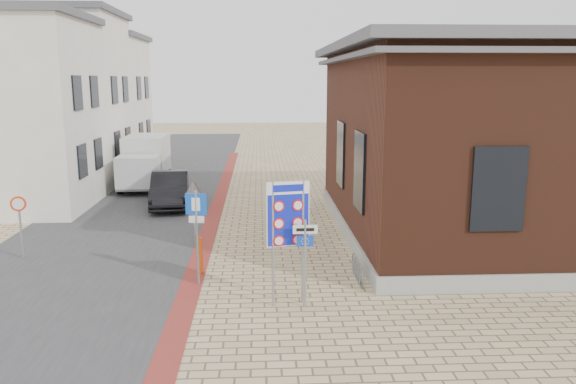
{
  "coord_description": "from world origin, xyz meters",
  "views": [
    {
      "loc": [
        -0.09,
        -12.76,
        5.56
      ],
      "look_at": [
        0.77,
        3.85,
        2.2
      ],
      "focal_mm": 35.0,
      "sensor_mm": 36.0,
      "label": 1
    }
  ],
  "objects_px": {
    "essen_sign": "(305,250)",
    "parking_sign": "(197,221)",
    "border_sign": "(288,216)",
    "box_truck": "(145,161)",
    "sedan": "(170,189)",
    "bollard": "(201,256)"
  },
  "relations": [
    {
      "from": "essen_sign",
      "to": "box_truck",
      "type": "bearing_deg",
      "value": 112.9
    },
    {
      "from": "sedan",
      "to": "box_truck",
      "type": "distance_m",
      "value": 4.87
    },
    {
      "from": "sedan",
      "to": "parking_sign",
      "type": "distance_m",
      "value": 10.24
    },
    {
      "from": "border_sign",
      "to": "box_truck",
      "type": "bearing_deg",
      "value": 101.7
    },
    {
      "from": "sedan",
      "to": "border_sign",
      "type": "bearing_deg",
      "value": -74.15
    },
    {
      "from": "sedan",
      "to": "essen_sign",
      "type": "height_order",
      "value": "essen_sign"
    },
    {
      "from": "sedan",
      "to": "parking_sign",
      "type": "relative_size",
      "value": 1.72
    },
    {
      "from": "essen_sign",
      "to": "parking_sign",
      "type": "distance_m",
      "value": 3.29
    },
    {
      "from": "bollard",
      "to": "essen_sign",
      "type": "bearing_deg",
      "value": -41.76
    },
    {
      "from": "border_sign",
      "to": "parking_sign",
      "type": "distance_m",
      "value": 2.86
    },
    {
      "from": "box_truck",
      "to": "border_sign",
      "type": "relative_size",
      "value": 1.62
    },
    {
      "from": "essen_sign",
      "to": "bollard",
      "type": "xyz_separation_m",
      "value": [
        -2.8,
        2.5,
        -0.91
      ]
    },
    {
      "from": "border_sign",
      "to": "bollard",
      "type": "distance_m",
      "value": 3.74
    },
    {
      "from": "sedan",
      "to": "essen_sign",
      "type": "relative_size",
      "value": 2.04
    },
    {
      "from": "sedan",
      "to": "bollard",
      "type": "height_order",
      "value": "sedan"
    },
    {
      "from": "box_truck",
      "to": "essen_sign",
      "type": "height_order",
      "value": "box_truck"
    },
    {
      "from": "box_truck",
      "to": "essen_sign",
      "type": "relative_size",
      "value": 2.28
    },
    {
      "from": "essen_sign",
      "to": "border_sign",
      "type": "bearing_deg",
      "value": 153.11
    },
    {
      "from": "parking_sign",
      "to": "box_truck",
      "type": "bearing_deg",
      "value": 116.19
    },
    {
      "from": "box_truck",
      "to": "bollard",
      "type": "distance_m",
      "value": 14.22
    },
    {
      "from": "essen_sign",
      "to": "parking_sign",
      "type": "xyz_separation_m",
      "value": [
        -2.8,
        1.7,
        0.35
      ]
    },
    {
      "from": "essen_sign",
      "to": "parking_sign",
      "type": "height_order",
      "value": "parking_sign"
    }
  ]
}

